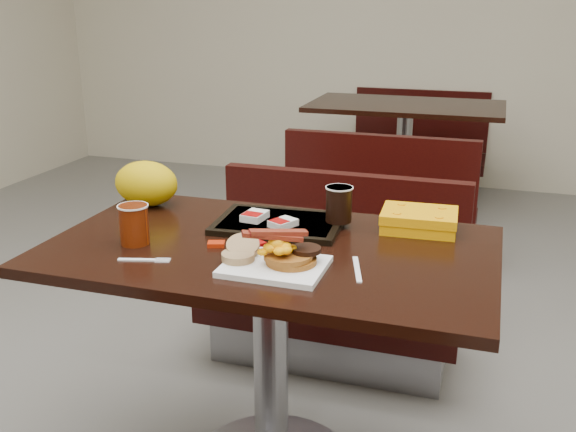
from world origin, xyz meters
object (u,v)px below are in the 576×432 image
(table_near, at_px, (271,367))
(platter, at_px, (275,266))
(table_far, at_px, (403,162))
(bench_near_n, at_px, (331,278))
(clamshell, at_px, (419,220))
(knife, at_px, (357,269))
(coffee_cup_near, at_px, (134,225))
(hashbrown_sleeve_right, at_px, (283,223))
(pancake_stack, at_px, (291,258))
(fork, at_px, (137,260))
(coffee_cup_far, at_px, (339,204))
(bench_far_n, at_px, (417,142))
(bench_far_s, at_px, (384,193))
(paper_bag, at_px, (146,183))
(hashbrown_sleeve_left, at_px, (255,216))
(tray, at_px, (279,223))

(table_near, bearing_deg, platter, -66.56)
(table_far, bearing_deg, bench_near_n, -90.00)
(platter, distance_m, clamshell, 0.50)
(table_far, bearing_deg, knife, -84.48)
(bench_near_n, xyz_separation_m, coffee_cup_near, (-0.35, -0.80, 0.44))
(hashbrown_sleeve_right, bearing_deg, pancake_stack, -40.88)
(table_near, relative_size, table_far, 1.00)
(fork, bearing_deg, pancake_stack, -4.71)
(table_far, bearing_deg, coffee_cup_far, -86.64)
(bench_far_n, relative_size, pancake_stack, 7.89)
(bench_near_n, bearing_deg, bench_far_s, 90.00)
(table_far, bearing_deg, paper_bag, -101.78)
(pancake_stack, height_order, clamshell, clamshell)
(fork, distance_m, knife, 0.56)
(hashbrown_sleeve_left, relative_size, paper_bag, 0.38)
(platter, bearing_deg, clamshell, 53.12)
(table_near, distance_m, pancake_stack, 0.44)
(tray, xyz_separation_m, hashbrown_sleeve_left, (-0.07, -0.01, 0.02))
(hashbrown_sleeve_left, bearing_deg, clamshell, 19.44)
(bench_near_n, relative_size, paper_bag, 4.80)
(coffee_cup_near, bearing_deg, table_far, 82.52)
(table_near, distance_m, hashbrown_sleeve_right, 0.42)
(bench_near_n, bearing_deg, clamshell, -50.85)
(pancake_stack, bearing_deg, table_far, 92.15)
(paper_bag, bearing_deg, bench_near_n, 43.93)
(pancake_stack, bearing_deg, bench_far_s, 92.88)
(tray, distance_m, clamshell, 0.41)
(table_near, relative_size, platter, 4.84)
(platter, xyz_separation_m, fork, (-0.35, -0.05, -0.01))
(bench_far_n, distance_m, tray, 3.17)
(knife, xyz_separation_m, clamshell, (0.11, 0.34, 0.03))
(table_far, distance_m, bench_far_s, 0.70)
(table_far, height_order, bench_far_n, table_far)
(tray, bearing_deg, clamshell, 9.21)
(bench_far_n, height_order, pancake_stack, pancake_stack)
(pancake_stack, distance_m, coffee_cup_far, 0.34)
(tray, bearing_deg, bench_far_s, 85.14)
(bench_near_n, xyz_separation_m, tray, (-0.03, -0.54, 0.40))
(tray, bearing_deg, hashbrown_sleeve_left, -174.95)
(bench_far_s, height_order, hashbrown_sleeve_left, hashbrown_sleeve_left)
(platter, relative_size, coffee_cup_far, 2.39)
(coffee_cup_near, relative_size, clamshell, 0.51)
(knife, height_order, paper_bag, paper_bag)
(bench_far_s, bearing_deg, tray, -90.90)
(pancake_stack, relative_size, clamshell, 0.60)
(table_far, relative_size, hashbrown_sleeve_left, 15.03)
(fork, relative_size, tray, 0.37)
(bench_far_s, relative_size, bench_far_n, 1.00)
(bench_near_n, bearing_deg, knife, -71.85)
(fork, height_order, clamshell, clamshell)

